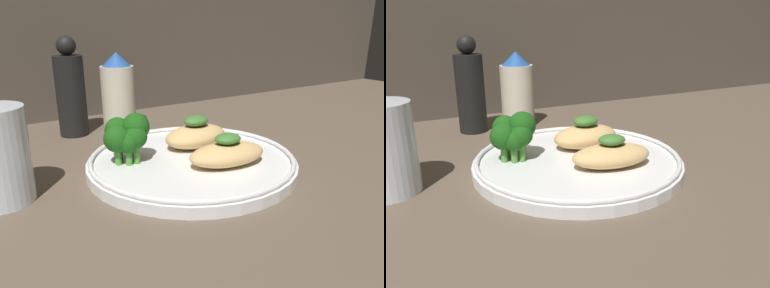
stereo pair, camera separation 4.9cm
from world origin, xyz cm
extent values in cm
cube|color=brown|center=(0.00, 0.00, -0.50)|extent=(180.00, 180.00, 1.00)
cylinder|color=white|center=(0.00, 0.00, 0.70)|extent=(27.53, 27.53, 1.40)
torus|color=white|center=(0.00, 0.00, 1.70)|extent=(26.93, 26.93, 0.60)
ellipsoid|color=tan|center=(2.48, -4.37, 2.83)|extent=(10.86, 6.72, 2.85)
ellipsoid|color=#3D752D|center=(2.48, -4.37, 4.90)|extent=(3.76, 3.17, 1.30)
ellipsoid|color=tan|center=(3.11, 3.82, 2.95)|extent=(10.21, 6.89, 3.11)
ellipsoid|color=#3D752D|center=(3.11, 3.82, 5.24)|extent=(3.94, 3.26, 1.46)
cylinder|color=#4C8E38|center=(-6.45, 3.23, 3.06)|extent=(0.77, 0.77, 3.32)
sphere|color=#195114|center=(-6.45, 3.23, 5.97)|extent=(3.58, 3.58, 3.58)
cylinder|color=#4C8E38|center=(-6.54, 5.19, 2.69)|extent=(0.98, 0.98, 2.57)
sphere|color=#195114|center=(-6.54, 5.19, 4.89)|extent=(2.63, 2.63, 2.63)
cylinder|color=#4C8E38|center=(-8.37, 4.67, 2.86)|extent=(1.03, 1.03, 2.92)
sphere|color=#195114|center=(-8.37, 4.67, 5.48)|extent=(3.31, 3.31, 3.31)
cylinder|color=#4C8E38|center=(-9.08, 3.13, 2.50)|extent=(0.87, 0.87, 2.21)
sphere|color=#195114|center=(-9.08, 3.13, 4.80)|extent=(3.40, 3.40, 3.40)
cylinder|color=#4C8E38|center=(-7.98, 2.32, 2.40)|extent=(0.87, 0.87, 2.00)
sphere|color=#195114|center=(-7.98, 2.32, 4.37)|extent=(2.75, 2.75, 2.75)
cylinder|color=#4C8E38|center=(-6.94, 2.32, 2.65)|extent=(0.89, 0.89, 2.50)
sphere|color=#195114|center=(-6.94, 2.32, 4.94)|extent=(2.98, 2.98, 2.98)
cylinder|color=beige|center=(-0.53, 23.75, 5.56)|extent=(5.92, 5.92, 11.11)
cone|color=#23519E|center=(-0.53, 23.75, 12.34)|extent=(5.04, 5.04, 2.44)
cylinder|color=black|center=(-8.85, 23.75, 6.68)|extent=(4.80, 4.80, 13.36)
sphere|color=black|center=(-8.85, 23.75, 14.92)|extent=(3.12, 3.12, 3.12)
camera|label=1|loc=(-25.02, -39.24, 19.15)|focal=35.00mm
camera|label=2|loc=(-20.74, -41.66, 19.15)|focal=35.00mm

